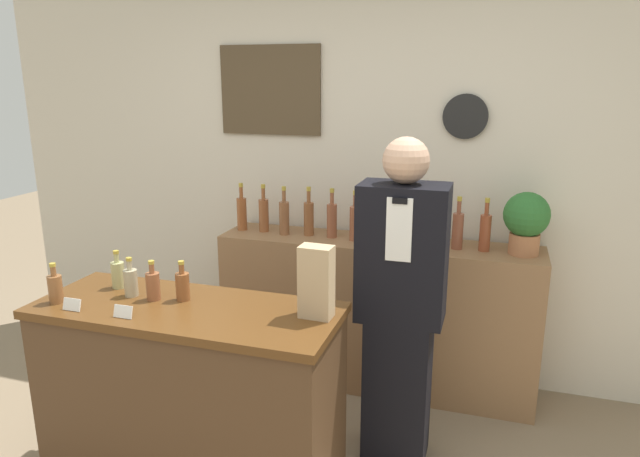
# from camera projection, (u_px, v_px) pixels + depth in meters

# --- Properties ---
(back_wall) EXTENTS (5.20, 0.09, 2.70)m
(back_wall) POSITION_uv_depth(u_px,v_px,m) (352.00, 173.00, 3.78)
(back_wall) COLOR beige
(back_wall) RESTS_ON ground_plane
(back_shelf) EXTENTS (2.01, 0.41, 0.98)m
(back_shelf) POSITION_uv_depth(u_px,v_px,m) (375.00, 314.00, 3.69)
(back_shelf) COLOR #8E6642
(back_shelf) RESTS_ON ground_plane
(display_counter) EXTENTS (1.43, 0.56, 0.95)m
(display_counter) POSITION_uv_depth(u_px,v_px,m) (191.00, 399.00, 2.73)
(display_counter) COLOR #4C331E
(display_counter) RESTS_ON ground_plane
(shopkeeper) EXTENTS (0.43, 0.27, 1.70)m
(shopkeeper) POSITION_uv_depth(u_px,v_px,m) (400.00, 307.00, 2.86)
(shopkeeper) COLOR black
(shopkeeper) RESTS_ON ground_plane
(potted_plant) EXTENTS (0.26, 0.26, 0.36)m
(potted_plant) POSITION_uv_depth(u_px,v_px,m) (526.00, 220.00, 3.25)
(potted_plant) COLOR #B27047
(potted_plant) RESTS_ON back_shelf
(paper_bag) EXTENTS (0.15, 0.10, 0.32)m
(paper_bag) POSITION_uv_depth(u_px,v_px,m) (316.00, 282.00, 2.46)
(paper_bag) COLOR tan
(paper_bag) RESTS_ON display_counter
(price_card_left) EXTENTS (0.09, 0.02, 0.06)m
(price_card_left) POSITION_uv_depth(u_px,v_px,m) (72.00, 305.00, 2.56)
(price_card_left) COLOR white
(price_card_left) RESTS_ON display_counter
(price_card_right) EXTENTS (0.09, 0.02, 0.06)m
(price_card_right) POSITION_uv_depth(u_px,v_px,m) (123.00, 312.00, 2.48)
(price_card_right) COLOR white
(price_card_right) RESTS_ON display_counter
(counter_bottle_0) EXTENTS (0.06, 0.06, 0.19)m
(counter_bottle_0) POSITION_uv_depth(u_px,v_px,m) (55.00, 288.00, 2.64)
(counter_bottle_0) COLOR brown
(counter_bottle_0) RESTS_ON display_counter
(counter_bottle_1) EXTENTS (0.06, 0.06, 0.19)m
(counter_bottle_1) POSITION_uv_depth(u_px,v_px,m) (118.00, 274.00, 2.83)
(counter_bottle_1) COLOR tan
(counter_bottle_1) RESTS_ON display_counter
(counter_bottle_2) EXTENTS (0.06, 0.06, 0.19)m
(counter_bottle_2) POSITION_uv_depth(u_px,v_px,m) (131.00, 282.00, 2.72)
(counter_bottle_2) COLOR tan
(counter_bottle_2) RESTS_ON display_counter
(counter_bottle_3) EXTENTS (0.06, 0.06, 0.19)m
(counter_bottle_3) POSITION_uv_depth(u_px,v_px,m) (153.00, 285.00, 2.68)
(counter_bottle_3) COLOR brown
(counter_bottle_3) RESTS_ON display_counter
(counter_bottle_4) EXTENTS (0.06, 0.06, 0.19)m
(counter_bottle_4) POSITION_uv_depth(u_px,v_px,m) (183.00, 285.00, 2.67)
(counter_bottle_4) COLOR brown
(counter_bottle_4) RESTS_ON display_counter
(shelf_bottle_0) EXTENTS (0.07, 0.07, 0.32)m
(shelf_bottle_0) POSITION_uv_depth(u_px,v_px,m) (242.00, 212.00, 3.81)
(shelf_bottle_0) COLOR brown
(shelf_bottle_0) RESTS_ON back_shelf
(shelf_bottle_1) EXTENTS (0.07, 0.07, 0.32)m
(shelf_bottle_1) POSITION_uv_depth(u_px,v_px,m) (264.00, 214.00, 3.77)
(shelf_bottle_1) COLOR brown
(shelf_bottle_1) RESTS_ON back_shelf
(shelf_bottle_2) EXTENTS (0.07, 0.07, 0.32)m
(shelf_bottle_2) POSITION_uv_depth(u_px,v_px,m) (284.00, 217.00, 3.69)
(shelf_bottle_2) COLOR brown
(shelf_bottle_2) RESTS_ON back_shelf
(shelf_bottle_3) EXTENTS (0.07, 0.07, 0.32)m
(shelf_bottle_3) POSITION_uv_depth(u_px,v_px,m) (309.00, 217.00, 3.67)
(shelf_bottle_3) COLOR brown
(shelf_bottle_3) RESTS_ON back_shelf
(shelf_bottle_4) EXTENTS (0.07, 0.07, 0.32)m
(shelf_bottle_4) POSITION_uv_depth(u_px,v_px,m) (332.00, 219.00, 3.62)
(shelf_bottle_4) COLOR brown
(shelf_bottle_4) RESTS_ON back_shelf
(shelf_bottle_5) EXTENTS (0.07, 0.07, 0.32)m
(shelf_bottle_5) POSITION_uv_depth(u_px,v_px,m) (355.00, 222.00, 3.55)
(shelf_bottle_5) COLOR brown
(shelf_bottle_5) RESTS_ON back_shelf
(shelf_bottle_6) EXTENTS (0.07, 0.07, 0.32)m
(shelf_bottle_6) POSITION_uv_depth(u_px,v_px,m) (380.00, 223.00, 3.53)
(shelf_bottle_6) COLOR brown
(shelf_bottle_6) RESTS_ON back_shelf
(shelf_bottle_7) EXTENTS (0.07, 0.07, 0.32)m
(shelf_bottle_7) POSITION_uv_depth(u_px,v_px,m) (405.00, 225.00, 3.47)
(shelf_bottle_7) COLOR brown
(shelf_bottle_7) RESTS_ON back_shelf
(shelf_bottle_8) EXTENTS (0.07, 0.07, 0.32)m
(shelf_bottle_8) POSITION_uv_depth(u_px,v_px,m) (431.00, 227.00, 3.43)
(shelf_bottle_8) COLOR brown
(shelf_bottle_8) RESTS_ON back_shelf
(shelf_bottle_9) EXTENTS (0.07, 0.07, 0.32)m
(shelf_bottle_9) POSITION_uv_depth(u_px,v_px,m) (458.00, 229.00, 3.38)
(shelf_bottle_9) COLOR brown
(shelf_bottle_9) RESTS_ON back_shelf
(shelf_bottle_10) EXTENTS (0.07, 0.07, 0.32)m
(shelf_bottle_10) POSITION_uv_depth(u_px,v_px,m) (485.00, 231.00, 3.34)
(shelf_bottle_10) COLOR brown
(shelf_bottle_10) RESTS_ON back_shelf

